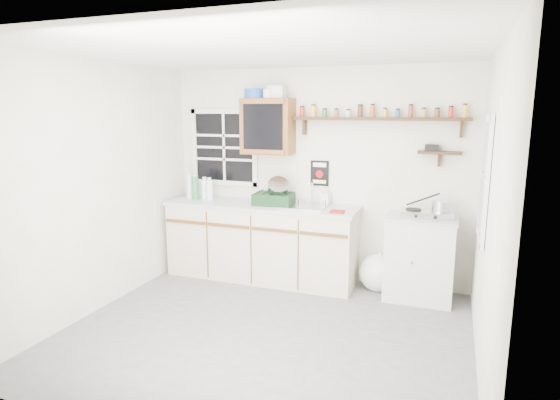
{
  "coord_description": "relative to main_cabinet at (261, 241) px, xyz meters",
  "views": [
    {
      "loc": [
        1.52,
        -3.72,
        2.01
      ],
      "look_at": [
        -0.07,
        0.55,
        1.14
      ],
      "focal_mm": 30.0,
      "sensor_mm": 36.0,
      "label": 1
    }
  ],
  "objects": [
    {
      "name": "window_right",
      "position": [
        2.37,
        -0.75,
        0.99
      ],
      "size": [
        0.03,
        0.78,
        1.08
      ],
      "color": "black",
      "rests_on": "wall_back"
    },
    {
      "name": "window_back",
      "position": [
        -0.62,
        0.29,
        1.09
      ],
      "size": [
        0.93,
        0.03,
        0.98
      ],
      "color": "black",
      "rests_on": "wall_back"
    },
    {
      "name": "warning_sign",
      "position": [
        0.63,
        0.29,
        0.82
      ],
      "size": [
        0.22,
        0.02,
        0.3
      ],
      "color": "black",
      "rests_on": "wall_back"
    },
    {
      "name": "right_cabinet",
      "position": [
        1.83,
        0.03,
        -0.01
      ],
      "size": [
        0.73,
        0.57,
        0.91
      ],
      "color": "#B8B8B2",
      "rests_on": "floor"
    },
    {
      "name": "dish_rack",
      "position": [
        0.17,
        0.02,
        0.57
      ],
      "size": [
        0.47,
        0.37,
        0.34
      ],
      "rotation": [
        0.0,
        0.0,
        0.07
      ],
      "color": "black",
      "rests_on": "main_cabinet"
    },
    {
      "name": "saucepan",
      "position": [
        2.01,
        0.01,
        0.57
      ],
      "size": [
        0.45,
        0.24,
        0.19
      ],
      "rotation": [
        0.0,
        0.0,
        -0.29
      ],
      "color": "#B6B6BB",
      "rests_on": "hotplate"
    },
    {
      "name": "rag",
      "position": [
        0.96,
        -0.16,
        0.47
      ],
      "size": [
        0.16,
        0.14,
        0.02
      ],
      "primitive_type": "cube",
      "rotation": [
        0.0,
        0.0,
        0.07
      ],
      "color": "maroon",
      "rests_on": "main_cabinet"
    },
    {
      "name": "sink",
      "position": [
        0.54,
        0.01,
        0.47
      ],
      "size": [
        0.52,
        0.44,
        0.29
      ],
      "color": "#B6B6BB",
      "rests_on": "main_cabinet"
    },
    {
      "name": "spice_shelf",
      "position": [
        1.3,
        0.21,
        1.47
      ],
      "size": [
        1.91,
        0.18,
        0.35
      ],
      "color": "black",
      "rests_on": "wall_back"
    },
    {
      "name": "trash_bag",
      "position": [
        1.39,
        0.1,
        -0.26
      ],
      "size": [
        0.42,
        0.38,
        0.48
      ],
      "color": "white",
      "rests_on": "floor"
    },
    {
      "name": "upper_cabinet_clutter",
      "position": [
        -0.02,
        0.14,
        1.75
      ],
      "size": [
        0.49,
        0.24,
        0.14
      ],
      "color": "#1A46AB",
      "rests_on": "upper_cabinet"
    },
    {
      "name": "soap_bottle",
      "position": [
        0.73,
        0.21,
        0.56
      ],
      "size": [
        0.11,
        0.11,
        0.21
      ],
      "primitive_type": "imported",
      "rotation": [
        0.0,
        0.0,
        -0.11
      ],
      "color": "white",
      "rests_on": "main_cabinet"
    },
    {
      "name": "water_bottles",
      "position": [
        -0.82,
        -0.0,
        0.6
      ],
      "size": [
        0.37,
        0.12,
        0.32
      ],
      "color": "silver",
      "rests_on": "main_cabinet"
    },
    {
      "name": "hotplate",
      "position": [
        1.88,
        0.01,
        0.48
      ],
      "size": [
        0.55,
        0.32,
        0.08
      ],
      "rotation": [
        0.0,
        0.0,
        0.08
      ],
      "color": "#B6B6BB",
      "rests_on": "right_cabinet"
    },
    {
      "name": "room",
      "position": [
        0.58,
        -1.3,
        0.79
      ],
      "size": [
        3.64,
        3.24,
        2.54
      ],
      "color": "#535356",
      "rests_on": "ground"
    },
    {
      "name": "main_cabinet",
      "position": [
        0.0,
        0.0,
        0.0
      ],
      "size": [
        2.31,
        0.63,
        0.92
      ],
      "color": "beige",
      "rests_on": "floor"
    },
    {
      "name": "upper_cabinet",
      "position": [
        0.03,
        0.14,
        1.36
      ],
      "size": [
        0.6,
        0.32,
        0.65
      ],
      "color": "#5D3417",
      "rests_on": "wall_back"
    },
    {
      "name": "secondary_shelf",
      "position": [
        1.94,
        0.22,
        1.12
      ],
      "size": [
        0.45,
        0.16,
        0.24
      ],
      "color": "black",
      "rests_on": "wall_back"
    }
  ]
}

